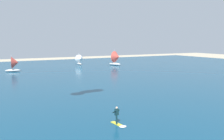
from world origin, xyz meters
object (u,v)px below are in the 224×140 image
Objects in this scene: sailboat_heeled_over at (80,60)px; sailboat_mid_left at (15,64)px; kitesurfer at (118,118)px; sailboat_near_shore at (116,58)px.

sailboat_heeled_over is 0.86× the size of sailboat_mid_left.
sailboat_heeled_over is (16.44, 53.57, 1.07)m from kitesurfer.
sailboat_heeled_over is (-9.60, 7.12, -0.63)m from sailboat_near_shore.
sailboat_mid_left is at bearing -158.01° from sailboat_heeled_over.
sailboat_near_shore is at bearing 2.17° from sailboat_mid_left.
sailboat_near_shore is 1.18× the size of sailboat_mid_left.
kitesurfer is 56.05m from sailboat_heeled_over.
sailboat_heeled_over reaches higher than kitesurfer.
sailboat_near_shore reaches higher than sailboat_heeled_over.
sailboat_mid_left is (-30.06, -1.14, -0.35)m from sailboat_near_shore.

